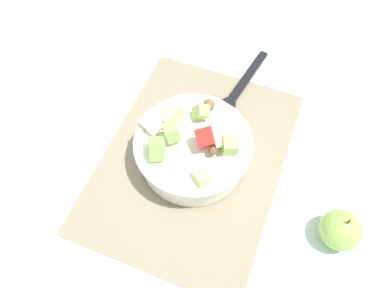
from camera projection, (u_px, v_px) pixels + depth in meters
The scene contains 5 objects.
ground_plane at pixel (193, 160), 0.75m from camera, with size 2.40×2.40×0.00m, color silver.
placemat at pixel (193, 159), 0.75m from camera, with size 0.46×0.34×0.01m, color gray.
salad_bowl at pixel (192, 146), 0.71m from camera, with size 0.22×0.22×0.11m.
serving_spoon at pixel (236, 93), 0.82m from camera, with size 0.21×0.06×0.01m.
whole_apple at pixel (340, 230), 0.64m from camera, with size 0.07×0.07×0.08m.
Camera 1 is at (-0.34, -0.13, 0.66)m, focal length 35.89 mm.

